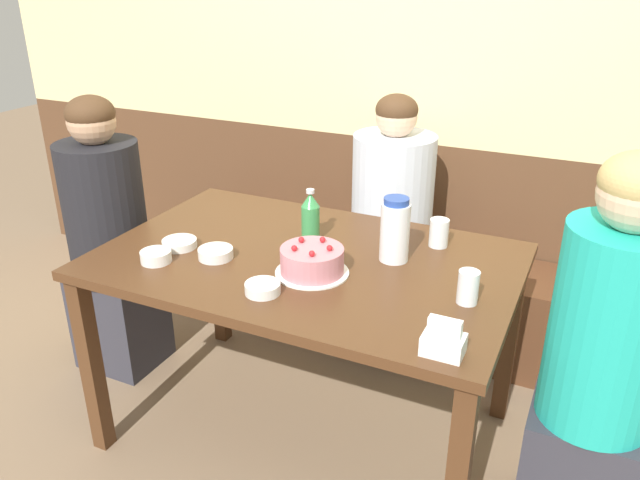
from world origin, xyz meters
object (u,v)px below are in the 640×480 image
at_px(napkin_holder, 444,341).
at_px(bowl_sauce_shallow, 179,243).
at_px(person_pale_blue_shirt, 110,244).
at_px(bowl_rice_small, 263,288).
at_px(bowl_side_dish, 156,256).
at_px(bench_seat, 382,289).
at_px(water_pitcher, 395,230).
at_px(person_teal_shirt, 600,369).
at_px(bowl_soup_white, 216,253).
at_px(glass_tumbler_short, 439,233).
at_px(person_grey_tee, 391,231).
at_px(soju_bottle, 310,216).
at_px(birthday_cake, 312,261).
at_px(glass_water_tall, 468,287).

xyz_separation_m(napkin_holder, bowl_sauce_shallow, (-1.04, 0.25, -0.02)).
bearing_deg(person_pale_blue_shirt, bowl_rice_small, -20.09).
bearing_deg(bowl_side_dish, bench_seat, 67.44).
distance_m(water_pitcher, person_teal_shirt, 0.76).
distance_m(napkin_holder, bowl_soup_white, 0.90).
distance_m(napkin_holder, person_teal_shirt, 0.54).
distance_m(glass_tumbler_short, person_grey_tee, 0.59).
height_order(soju_bottle, bowl_side_dish, soju_bottle).
relative_size(napkin_holder, person_grey_tee, 0.09).
height_order(napkin_holder, person_teal_shirt, person_teal_shirt).
bearing_deg(person_teal_shirt, bowl_soup_white, 4.25).
relative_size(glass_tumbler_short, person_teal_shirt, 0.08).
relative_size(bowl_side_dish, person_teal_shirt, 0.08).
bearing_deg(soju_bottle, napkin_holder, -38.93).
bearing_deg(person_teal_shirt, soju_bottle, -10.34).
distance_m(birthday_cake, person_grey_tee, 0.86).
height_order(napkin_holder, bowl_soup_white, napkin_holder).
distance_m(napkin_holder, bowl_side_dish, 1.05).
height_order(soju_bottle, person_grey_tee, person_grey_tee).
xyz_separation_m(bowl_rice_small, glass_tumbler_short, (0.40, 0.58, 0.03)).
bearing_deg(birthday_cake, person_grey_tee, 90.47).
xyz_separation_m(bowl_sauce_shallow, glass_water_tall, (1.03, 0.04, 0.04)).
distance_m(birthday_cake, bowl_rice_small, 0.21).
xyz_separation_m(water_pitcher, soju_bottle, (-0.34, 0.03, -0.02)).
relative_size(water_pitcher, glass_water_tall, 2.17).
distance_m(birthday_cake, bowl_soup_white, 0.36).
distance_m(glass_water_tall, person_teal_shirt, 0.45).
distance_m(birthday_cake, bowl_side_dish, 0.55).
bearing_deg(glass_tumbler_short, bowl_soup_white, -147.50).
bearing_deg(glass_water_tall, glass_tumbler_short, 117.38).
relative_size(glass_water_tall, person_teal_shirt, 0.08).
xyz_separation_m(bowl_rice_small, person_grey_tee, (0.07, 1.02, -0.19)).
bearing_deg(glass_water_tall, water_pitcher, 147.65).
bearing_deg(person_pale_blue_shirt, birthday_cake, -9.12).
xyz_separation_m(bench_seat, person_teal_shirt, (0.98, -0.88, 0.40)).
bearing_deg(bowl_side_dish, glass_tumbler_short, 32.81).
bearing_deg(water_pitcher, napkin_holder, -57.93).
xyz_separation_m(soju_bottle, bowl_soup_white, (-0.23, -0.28, -0.08)).
xyz_separation_m(bench_seat, water_pitcher, (0.28, -0.72, 0.65)).
bearing_deg(bench_seat, person_grey_tee, -57.71).
height_order(bowl_rice_small, bowl_side_dish, bowl_side_dish).
distance_m(bowl_sauce_shallow, person_teal_shirt, 1.44).
bearing_deg(water_pitcher, bench_seat, 111.47).
bearing_deg(bowl_rice_small, person_grey_tee, 85.87).
bearing_deg(napkin_holder, bowl_sauce_shallow, 166.27).
height_order(person_teal_shirt, person_grey_tee, person_teal_shirt).
relative_size(person_pale_blue_shirt, person_grey_tee, 1.02).
xyz_separation_m(birthday_cake, glass_water_tall, (0.51, 0.03, 0.01)).
bearing_deg(bowl_side_dish, person_pale_blue_shirt, 148.94).
relative_size(bench_seat, person_grey_tee, 1.72).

